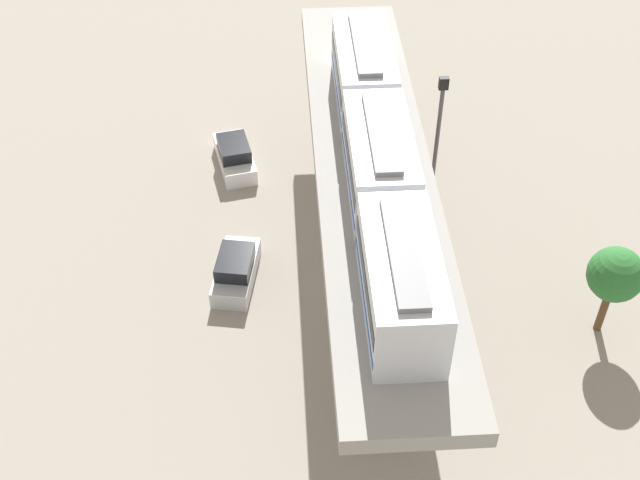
{
  "coord_description": "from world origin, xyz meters",
  "views": [
    {
      "loc": [
        4.09,
        29.35,
        29.99
      ],
      "look_at": [
        2.5,
        2.0,
        4.19
      ],
      "focal_mm": 46.76,
      "sensor_mm": 36.0,
      "label": 1
    }
  ],
  "objects": [
    {
      "name": "signal_post",
      "position": [
        -3.4,
        -2.64,
        5.31
      ],
      "size": [
        0.44,
        0.28,
        9.59
      ],
      "color": "#4C4C51",
      "rests_on": "ground"
    },
    {
      "name": "parked_car_white",
      "position": [
        6.78,
        -9.0,
        0.74
      ],
      "size": [
        2.61,
        4.48,
        1.76
      ],
      "rotation": [
        0.0,
        0.0,
        0.2
      ],
      "color": "white",
      "rests_on": "ground"
    },
    {
      "name": "tree_near_viaduct",
      "position": [
        -10.47,
        4.39,
        3.6
      ],
      "size": [
        2.53,
        2.53,
        4.91
      ],
      "color": "brown",
      "rests_on": "ground"
    },
    {
      "name": "parked_car_silver",
      "position": [
        6.57,
        0.25,
        0.74
      ],
      "size": [
        2.49,
        4.44,
        1.76
      ],
      "rotation": [
        0.0,
        0.0,
        -0.17
      ],
      "color": "#B2B5BA",
      "rests_on": "ground"
    },
    {
      "name": "ground_plane",
      "position": [
        0.0,
        0.0,
        0.0
      ],
      "size": [
        120.0,
        120.0,
        0.0
      ],
      "primitive_type": "plane",
      "color": "gray"
    },
    {
      "name": "train",
      "position": [
        0.0,
        2.0,
        8.52
      ],
      "size": [
        2.64,
        20.5,
        3.24
      ],
      "color": "silver",
      "rests_on": "viaduct"
    },
    {
      "name": "viaduct",
      "position": [
        0.0,
        0.0,
        5.34
      ],
      "size": [
        5.2,
        28.85,
        6.99
      ],
      "color": "#999691",
      "rests_on": "ground"
    }
  ]
}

